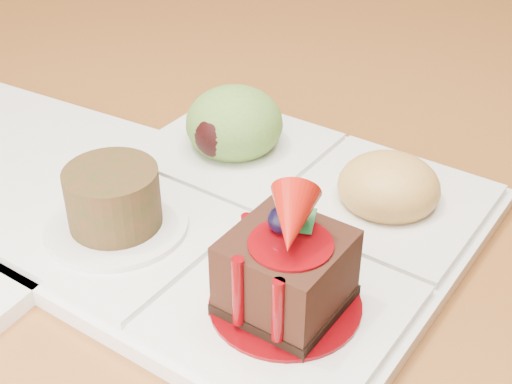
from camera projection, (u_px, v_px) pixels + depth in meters
The scene contains 2 objects.
dining_table at pixel (262, 133), 0.76m from camera, with size 1.00×1.80×0.75m.
sampler_plate at pixel (257, 204), 0.50m from camera, with size 0.28×0.28×0.11m.
Camera 1 is at (0.37, -0.55, 1.06)m, focal length 50.00 mm.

